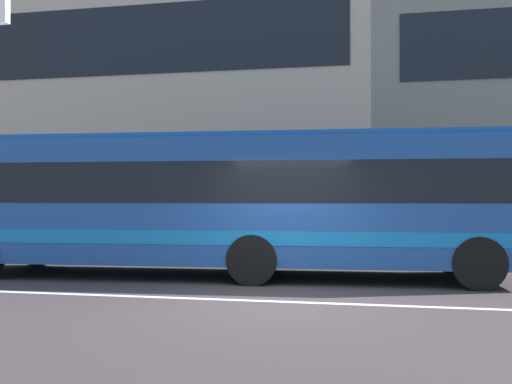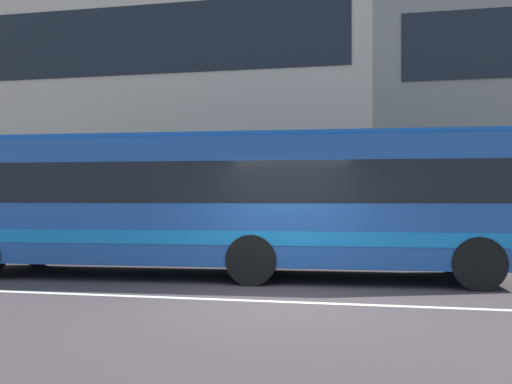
% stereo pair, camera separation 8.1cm
% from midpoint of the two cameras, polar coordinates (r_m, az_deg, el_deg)
% --- Properties ---
extents(ground_plane, '(160.00, 160.00, 0.00)m').
position_cam_midpoint_polar(ground_plane, '(9.25, 2.61, -11.34)').
color(ground_plane, '#403537').
extents(lane_centre_line, '(60.00, 0.16, 0.01)m').
position_cam_midpoint_polar(lane_centre_line, '(9.25, 2.61, -11.31)').
color(lane_centre_line, silver).
rests_on(lane_centre_line, ground_plane).
extents(hedge_row_far, '(15.52, 1.10, 1.10)m').
position_cam_midpoint_polar(hedge_row_far, '(15.96, 3.73, -4.80)').
color(hedge_row_far, '#2B581D').
rests_on(hedge_row_far, ground_plane).
extents(apartment_block_left, '(18.64, 10.56, 13.70)m').
position_cam_midpoint_polar(apartment_block_left, '(27.54, -8.19, 10.17)').
color(apartment_block_left, '#C5AD9A').
rests_on(apartment_block_left, ground_plane).
extents(transit_bus, '(12.17, 3.22, 3.06)m').
position_cam_midpoint_polar(transit_bus, '(12.05, -3.00, -0.73)').
color(transit_bus, '#1F4A91').
rests_on(transit_bus, ground_plane).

